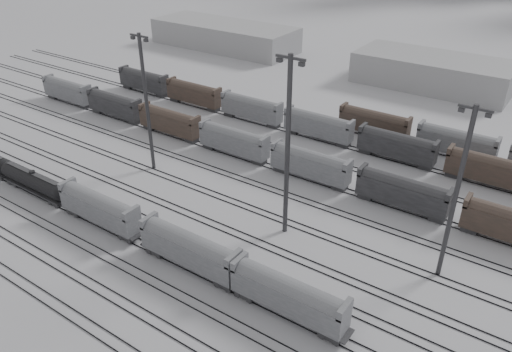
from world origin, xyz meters
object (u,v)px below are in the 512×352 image
Objects in this scene: hopper_car_c at (288,294)px; light_mast_c at (288,145)px; hopper_car_a at (99,207)px; hopper_car_b at (190,248)px; tank_car_b at (34,181)px.

light_mast_c is (-9.56, 14.83, 11.19)m from hopper_car_c.
hopper_car_b is (18.21, 0.00, 0.08)m from hopper_car_a.
tank_car_b is 1.09× the size of hopper_car_b.
hopper_car_b is 1.03× the size of hopper_car_c.
light_mast_c is (24.18, 14.83, 11.18)m from hopper_car_a.
hopper_car_a is at bearing -148.48° from light_mast_c.
light_mast_c is (40.99, 14.83, 12.10)m from tank_car_b.
hopper_car_a is at bearing 180.00° from hopper_car_b.
hopper_car_c is (15.53, 0.00, -0.09)m from hopper_car_b.
light_mast_c is at bearing 31.52° from hopper_car_a.
hopper_car_a is 1.00× the size of hopper_car_c.
hopper_car_b is at bearing 0.00° from hopper_car_a.
hopper_car_c is at bearing 0.00° from hopper_car_b.
tank_car_b is 16.83m from hopper_car_a.
hopper_car_a is 0.55× the size of light_mast_c.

